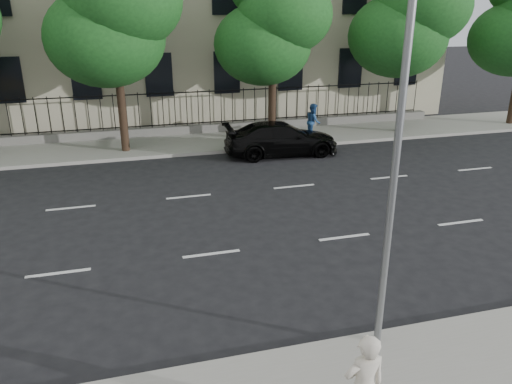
% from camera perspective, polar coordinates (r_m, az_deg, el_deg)
% --- Properties ---
extents(ground, '(120.00, 120.00, 0.00)m').
position_cam_1_polar(ground, '(11.86, -2.86, -12.57)').
color(ground, black).
rests_on(ground, ground).
extents(far_sidewalk, '(60.00, 4.00, 0.15)m').
position_cam_1_polar(far_sidewalk, '(24.63, -10.00, 5.39)').
color(far_sidewalk, gray).
rests_on(far_sidewalk, ground).
extents(lane_markings, '(49.60, 4.62, 0.01)m').
position_cam_1_polar(lane_markings, '(15.97, -6.58, -3.37)').
color(lane_markings, silver).
rests_on(lane_markings, ground).
extents(iron_fence, '(30.00, 0.50, 2.20)m').
position_cam_1_polar(iron_fence, '(26.13, -10.47, 7.55)').
color(iron_fence, slate).
rests_on(iron_fence, far_sidewalk).
extents(street_light, '(0.25, 3.32, 8.05)m').
position_cam_1_polar(street_light, '(9.23, 14.74, 11.59)').
color(street_light, slate).
rests_on(street_light, near_sidewalk).
extents(tree_c, '(5.89, 5.50, 9.80)m').
position_cam_1_polar(tree_c, '(23.04, -16.03, 19.86)').
color(tree_c, '#382619').
rests_on(tree_c, far_sidewalk).
extents(tree_d, '(5.34, 4.94, 8.84)m').
position_cam_1_polar(tree_d, '(24.11, 1.94, 19.25)').
color(tree_d, '#382619').
rests_on(tree_d, far_sidewalk).
extents(tree_e, '(5.71, 5.31, 9.46)m').
position_cam_1_polar(tree_e, '(27.00, 17.17, 19.34)').
color(tree_e, '#382619').
rests_on(tree_e, far_sidewalk).
extents(black_sedan, '(5.24, 2.30, 1.50)m').
position_cam_1_polar(black_sedan, '(22.67, 2.90, 6.11)').
color(black_sedan, black).
rests_on(black_sedan, ground).
extents(pedestrian_far, '(0.83, 0.97, 1.74)m').
position_cam_1_polar(pedestrian_far, '(25.01, 6.55, 8.05)').
color(pedestrian_far, navy).
rests_on(pedestrian_far, far_sidewalk).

